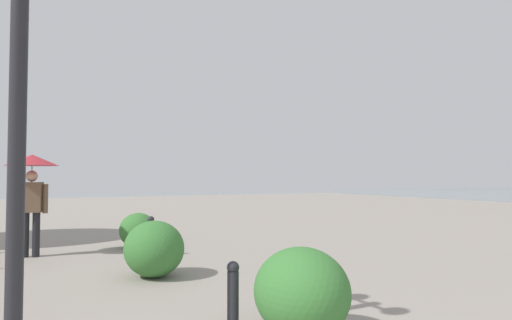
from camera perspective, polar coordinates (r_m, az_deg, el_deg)
The scene contains 7 objects.
lamppost at distance 4.39m, azimuth -28.08°, elevation 14.06°, with size 0.98×0.28×4.22m.
pedestrian at distance 9.91m, azimuth -26.81°, elevation -1.85°, with size 1.00×1.00×2.03m.
bollard_near at distance 4.80m, azimuth -2.97°, elevation -16.79°, with size 0.13×0.13×0.71m.
bollard_mid at distance 9.23m, azimuth -13.34°, elevation -9.38°, with size 0.13×0.13×0.80m.
shrub_low at distance 4.62m, azimuth 5.87°, elevation -16.46°, with size 1.04×0.93×0.88m.
shrub_round at distance 10.41m, azimuth -14.89°, elevation -8.71°, with size 0.91×0.82×0.78m.
shrub_wide at distance 7.36m, azimuth -12.93°, elevation -11.04°, with size 1.04×0.94×0.89m.
Camera 1 is at (-1.13, 1.08, 1.58)m, focal length 31.19 mm.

